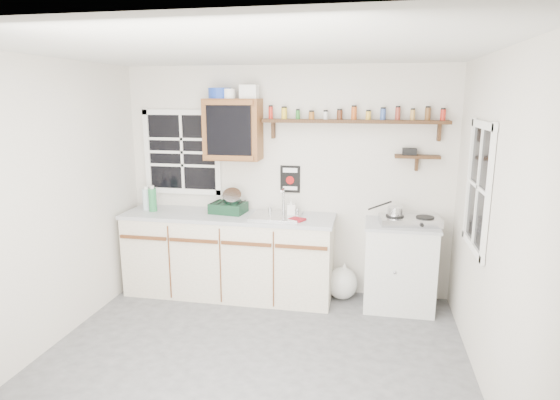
{
  "coord_description": "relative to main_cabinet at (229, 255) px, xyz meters",
  "views": [
    {
      "loc": [
        0.91,
        -3.42,
        2.17
      ],
      "look_at": [
        0.14,
        0.55,
        1.27
      ],
      "focal_mm": 30.0,
      "sensor_mm": 36.0,
      "label": 1
    }
  ],
  "objects": [
    {
      "name": "main_cabinet",
      "position": [
        0.0,
        0.0,
        0.0
      ],
      "size": [
        2.31,
        0.63,
        0.92
      ],
      "color": "beige",
      "rests_on": "floor"
    },
    {
      "name": "soap_bottle",
      "position": [
        0.68,
        0.06,
        0.55
      ],
      "size": [
        0.1,
        0.1,
        0.19
      ],
      "primitive_type": "imported",
      "rotation": [
        0.0,
        0.0,
        0.21
      ],
      "color": "white",
      "rests_on": "main_cabinet"
    },
    {
      "name": "dish_rack",
      "position": [
        -0.0,
        0.08,
        0.55
      ],
      "size": [
        0.4,
        0.32,
        0.28
      ],
      "rotation": [
        0.0,
        0.0,
        -0.13
      ],
      "color": "#10311E",
      "rests_on": "main_cabinet"
    },
    {
      "name": "warning_sign",
      "position": [
        0.63,
        0.29,
        0.82
      ],
      "size": [
        0.22,
        0.02,
        0.3
      ],
      "color": "black",
      "rests_on": "wall_back"
    },
    {
      "name": "hotplate",
      "position": [
        1.91,
        0.01,
        0.49
      ],
      "size": [
        0.62,
        0.38,
        0.09
      ],
      "rotation": [
        0.0,
        0.0,
        0.11
      ],
      "color": "#B2B2B7",
      "rests_on": "right_cabinet"
    },
    {
      "name": "right_cabinet",
      "position": [
        1.83,
        0.03,
        -0.01
      ],
      "size": [
        0.73,
        0.57,
        0.91
      ],
      "color": "silver",
      "rests_on": "floor"
    },
    {
      "name": "saucepan",
      "position": [
        1.75,
        0.01,
        0.57
      ],
      "size": [
        0.35,
        0.26,
        0.16
      ],
      "rotation": [
        0.0,
        0.0,
        -0.73
      ],
      "color": "#B2B2B7",
      "rests_on": "hotplate"
    },
    {
      "name": "water_bottles",
      "position": [
        -0.91,
        0.01,
        0.59
      ],
      "size": [
        0.19,
        0.14,
        0.29
      ],
      "color": "silver",
      "rests_on": "main_cabinet"
    },
    {
      "name": "window_right",
      "position": [
        2.37,
        -0.75,
        0.99
      ],
      "size": [
        0.03,
        0.78,
        1.08
      ],
      "color": "black",
      "rests_on": "wall_back"
    },
    {
      "name": "trash_bag",
      "position": [
        1.25,
        0.1,
        -0.28
      ],
      "size": [
        0.38,
        0.34,
        0.43
      ],
      "color": "silver",
      "rests_on": "floor"
    },
    {
      "name": "room",
      "position": [
        0.58,
        -1.3,
        0.79
      ],
      "size": [
        3.64,
        3.24,
        2.54
      ],
      "color": "#4A4A4D",
      "rests_on": "ground"
    },
    {
      "name": "window_back",
      "position": [
        -0.62,
        0.29,
        1.09
      ],
      "size": [
        0.93,
        0.03,
        0.98
      ],
      "color": "black",
      "rests_on": "wall_back"
    },
    {
      "name": "spice_shelf",
      "position": [
        1.32,
        0.21,
        1.47
      ],
      "size": [
        1.91,
        0.18,
        0.35
      ],
      "color": "black",
      "rests_on": "wall_back"
    },
    {
      "name": "upper_cabinet",
      "position": [
        0.03,
        0.14,
        1.36
      ],
      "size": [
        0.6,
        0.32,
        0.65
      ],
      "color": "#5E2D17",
      "rests_on": "wall_back"
    },
    {
      "name": "secondary_shelf",
      "position": [
        1.94,
        0.22,
        1.12
      ],
      "size": [
        0.45,
        0.16,
        0.24
      ],
      "color": "black",
      "rests_on": "wall_back"
    },
    {
      "name": "sink",
      "position": [
        0.54,
        0.01,
        0.47
      ],
      "size": [
        0.52,
        0.44,
        0.29
      ],
      "color": "#B2B2B7",
      "rests_on": "main_cabinet"
    },
    {
      "name": "rag",
      "position": [
        0.78,
        -0.11,
        0.47
      ],
      "size": [
        0.19,
        0.18,
        0.02
      ],
      "primitive_type": "cube",
      "rotation": [
        0.0,
        0.0,
        -0.42
      ],
      "color": "maroon",
      "rests_on": "main_cabinet"
    },
    {
      "name": "upper_cabinet_clutter",
      "position": [
        0.02,
        0.14,
        1.75
      ],
      "size": [
        0.53,
        0.24,
        0.14
      ],
      "color": "#1837A0",
      "rests_on": "upper_cabinet"
    }
  ]
}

